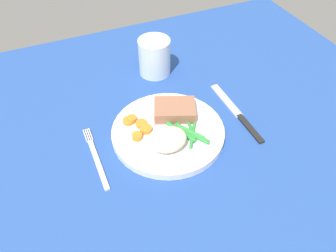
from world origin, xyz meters
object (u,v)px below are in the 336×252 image
dinner_plate (168,132)px  meat_portion (175,110)px  knife (237,113)px  water_glass (155,59)px  fork (96,158)px

dinner_plate → meat_portion: size_ratio=2.68×
dinner_plate → meat_portion: bearing=49.4°
knife → water_glass: size_ratio=2.22×
meat_portion → knife: (13.64, -4.00, -2.64)cm
water_glass → fork: bearing=-134.1°
water_glass → dinner_plate: bearing=-104.7°
knife → fork: bearing=177.3°
dinner_plate → meat_portion: (3.18, 3.71, 2.04)cm
dinner_plate → fork: 15.64cm
fork → meat_portion: bearing=7.8°
fork → knife: (32.44, -0.03, -0.00)cm
fork → water_glass: (21.33, 22.01, 3.71)cm
water_glass → meat_portion: bearing=-98.0°
dinner_plate → knife: dinner_plate is taller
meat_portion → fork: (-18.81, -3.97, -2.64)cm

